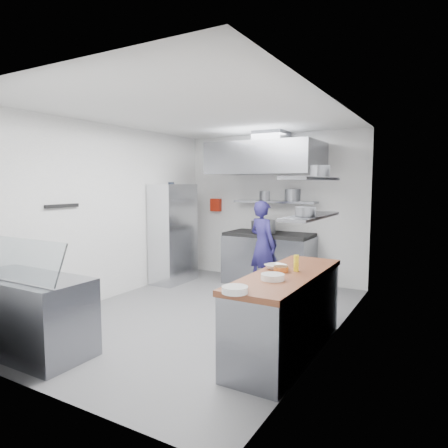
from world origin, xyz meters
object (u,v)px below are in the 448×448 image
Objects in this scene: wire_rack at (173,234)px; chef at (263,245)px; display_case at (29,315)px; gas_range at (269,260)px.

chef is at bearing 12.96° from wire_rack.
wire_rack reaches higher than display_case.
gas_range is at bearing 24.74° from wire_rack.
display_case is (-1.14, -3.73, -0.36)m from chef.
wire_rack is at bearing 98.99° from display_case.
display_case is at bearing -81.01° from wire_rack.
wire_rack reaches higher than gas_range.
wire_rack is 1.23× the size of display_case.
display_case is at bearing 97.38° from chef.
display_case is (-1.10, -4.10, -0.03)m from gas_range.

